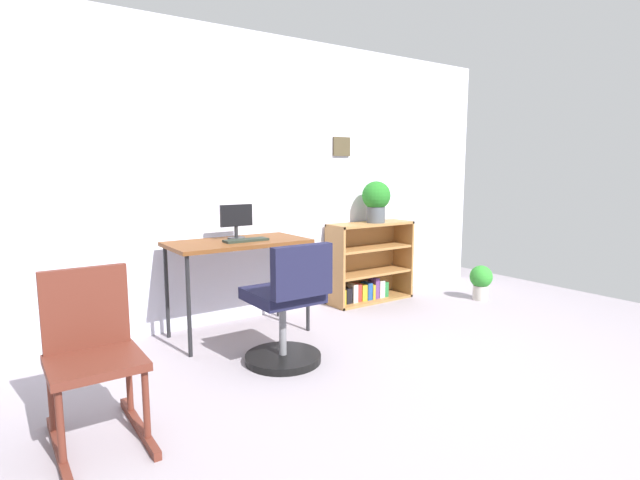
{
  "coord_description": "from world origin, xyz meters",
  "views": [
    {
      "loc": [
        -2.12,
        -1.72,
        1.3
      ],
      "look_at": [
        0.08,
        1.46,
        0.74
      ],
      "focal_mm": 27.44,
      "sensor_mm": 36.0,
      "label": 1
    }
  ],
  "objects_px": {
    "desk": "(238,249)",
    "bookshelf_low": "(367,266)",
    "rocking_chair": "(92,353)",
    "monitor": "(236,220)",
    "potted_plant_on_shelf": "(376,199)",
    "office_chair": "(287,312)",
    "keyboard": "(246,240)",
    "potted_plant_floor": "(481,280)"
  },
  "relations": [
    {
      "from": "desk",
      "to": "bookshelf_low",
      "type": "height_order",
      "value": "bookshelf_low"
    },
    {
      "from": "desk",
      "to": "bookshelf_low",
      "type": "bearing_deg",
      "value": 8.12
    },
    {
      "from": "desk",
      "to": "rocking_chair",
      "type": "relative_size",
      "value": 1.29
    },
    {
      "from": "rocking_chair",
      "to": "monitor",
      "type": "bearing_deg",
      "value": 40.23
    },
    {
      "from": "monitor",
      "to": "bookshelf_low",
      "type": "height_order",
      "value": "monitor"
    },
    {
      "from": "potted_plant_on_shelf",
      "to": "bookshelf_low",
      "type": "bearing_deg",
      "value": 137.64
    },
    {
      "from": "monitor",
      "to": "office_chair",
      "type": "bearing_deg",
      "value": -92.73
    },
    {
      "from": "desk",
      "to": "keyboard",
      "type": "distance_m",
      "value": 0.11
    },
    {
      "from": "rocking_chair",
      "to": "potted_plant_floor",
      "type": "xyz_separation_m",
      "value": [
        3.69,
        0.55,
        -0.23
      ]
    },
    {
      "from": "keyboard",
      "to": "bookshelf_low",
      "type": "height_order",
      "value": "bookshelf_low"
    },
    {
      "from": "monitor",
      "to": "potted_plant_on_shelf",
      "type": "bearing_deg",
      "value": 2.45
    },
    {
      "from": "keyboard",
      "to": "potted_plant_floor",
      "type": "relative_size",
      "value": 0.99
    },
    {
      "from": "office_chair",
      "to": "potted_plant_on_shelf",
      "type": "bearing_deg",
      "value": 30.18
    },
    {
      "from": "desk",
      "to": "rocking_chair",
      "type": "height_order",
      "value": "rocking_chair"
    },
    {
      "from": "monitor",
      "to": "keyboard",
      "type": "xyz_separation_m",
      "value": [
        0.0,
        -0.16,
        -0.14
      ]
    },
    {
      "from": "office_chair",
      "to": "potted_plant_on_shelf",
      "type": "relative_size",
      "value": 2.07
    },
    {
      "from": "keyboard",
      "to": "office_chair",
      "type": "bearing_deg",
      "value": -93.6
    },
    {
      "from": "potted_plant_on_shelf",
      "to": "potted_plant_floor",
      "type": "relative_size",
      "value": 1.16
    },
    {
      "from": "office_chair",
      "to": "rocking_chair",
      "type": "relative_size",
      "value": 1.01
    },
    {
      "from": "keyboard",
      "to": "desk",
      "type": "bearing_deg",
      "value": 120.52
    },
    {
      "from": "keyboard",
      "to": "bookshelf_low",
      "type": "distance_m",
      "value": 1.54
    },
    {
      "from": "desk",
      "to": "office_chair",
      "type": "bearing_deg",
      "value": -90.26
    },
    {
      "from": "potted_plant_on_shelf",
      "to": "potted_plant_floor",
      "type": "bearing_deg",
      "value": -33.36
    },
    {
      "from": "keyboard",
      "to": "potted_plant_on_shelf",
      "type": "distance_m",
      "value": 1.56
    },
    {
      "from": "office_chair",
      "to": "potted_plant_on_shelf",
      "type": "distance_m",
      "value": 1.92
    },
    {
      "from": "office_chair",
      "to": "keyboard",
      "type": "bearing_deg",
      "value": 86.4
    },
    {
      "from": "monitor",
      "to": "keyboard",
      "type": "bearing_deg",
      "value": -88.99
    },
    {
      "from": "potted_plant_on_shelf",
      "to": "potted_plant_floor",
      "type": "distance_m",
      "value": 1.35
    },
    {
      "from": "rocking_chair",
      "to": "bookshelf_low",
      "type": "height_order",
      "value": "rocking_chair"
    },
    {
      "from": "keyboard",
      "to": "potted_plant_floor",
      "type": "distance_m",
      "value": 2.5
    },
    {
      "from": "keyboard",
      "to": "potted_plant_on_shelf",
      "type": "height_order",
      "value": "potted_plant_on_shelf"
    },
    {
      "from": "bookshelf_low",
      "to": "potted_plant_on_shelf",
      "type": "distance_m",
      "value": 0.67
    },
    {
      "from": "potted_plant_floor",
      "to": "bookshelf_low",
      "type": "bearing_deg",
      "value": 146.0
    },
    {
      "from": "monitor",
      "to": "rocking_chair",
      "type": "bearing_deg",
      "value": -139.77
    },
    {
      "from": "monitor",
      "to": "potted_plant_floor",
      "type": "relative_size",
      "value": 0.79
    },
    {
      "from": "bookshelf_low",
      "to": "keyboard",
      "type": "bearing_deg",
      "value": -169.1
    },
    {
      "from": "monitor",
      "to": "potted_plant_floor",
      "type": "distance_m",
      "value": 2.57
    },
    {
      "from": "potted_plant_floor",
      "to": "keyboard",
      "type": "bearing_deg",
      "value": 171.42
    },
    {
      "from": "office_chair",
      "to": "desk",
      "type": "bearing_deg",
      "value": 89.74
    },
    {
      "from": "desk",
      "to": "keyboard",
      "type": "height_order",
      "value": "keyboard"
    },
    {
      "from": "bookshelf_low",
      "to": "potted_plant_floor",
      "type": "bearing_deg",
      "value": -34.0
    },
    {
      "from": "office_chair",
      "to": "rocking_chair",
      "type": "xyz_separation_m",
      "value": [
        -1.23,
        -0.23,
        0.06
      ]
    }
  ]
}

